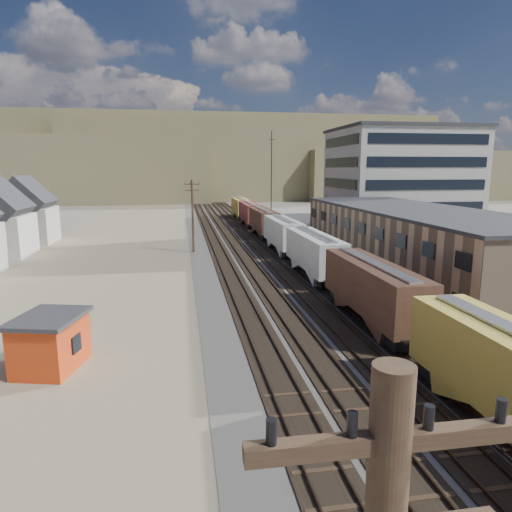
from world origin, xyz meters
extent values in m
plane|color=#6B6356|center=(0.00, 0.00, 0.00)|extent=(300.00, 300.00, 0.00)
cube|color=#4C4742|center=(0.00, 50.00, 0.03)|extent=(18.00, 200.00, 0.06)
cube|color=#826D59|center=(-20.00, 40.00, 0.01)|extent=(24.00, 180.00, 0.03)
cube|color=#232326|center=(22.00, 35.00, 0.02)|extent=(26.00, 120.00, 0.04)
cube|color=black|center=(-5.00, 50.00, 0.10)|extent=(2.60, 200.00, 0.08)
cube|color=#38281E|center=(-5.72, 50.00, 0.22)|extent=(0.08, 200.00, 0.16)
cube|color=#38281E|center=(-4.28, 50.00, 0.22)|extent=(0.08, 200.00, 0.16)
cube|color=black|center=(-2.00, 50.00, 0.10)|extent=(2.60, 200.00, 0.08)
cube|color=#38281E|center=(-2.72, 50.00, 0.22)|extent=(0.08, 200.00, 0.16)
cube|color=#38281E|center=(-1.28, 50.00, 0.22)|extent=(0.08, 200.00, 0.16)
cube|color=black|center=(1.00, 50.00, 0.10)|extent=(2.60, 200.00, 0.08)
cube|color=#38281E|center=(0.28, 50.00, 0.22)|extent=(0.08, 200.00, 0.16)
cube|color=#38281E|center=(1.72, 50.00, 0.22)|extent=(0.08, 200.00, 0.16)
cube|color=black|center=(3.80, 50.00, 0.10)|extent=(2.60, 200.00, 0.08)
cube|color=#38281E|center=(3.08, 50.00, 0.22)|extent=(0.08, 200.00, 0.16)
cube|color=#38281E|center=(4.52, 50.00, 0.22)|extent=(0.08, 200.00, 0.16)
cube|color=black|center=(3.80, -0.22, 0.75)|extent=(2.20, 2.20, 0.90)
cube|color=black|center=(3.80, 4.83, 0.75)|extent=(2.20, 2.20, 0.90)
cube|color=black|center=(3.80, 14.98, 0.75)|extent=(2.20, 2.20, 0.90)
cube|color=#472A1E|center=(3.80, 9.90, 2.90)|extent=(3.00, 13.34, 3.40)
cube|color=#B7B7B2|center=(3.80, 9.90, 4.68)|extent=(0.90, 12.33, 0.16)
cube|color=black|center=(3.80, 20.03, 0.75)|extent=(2.20, 2.20, 0.90)
cube|color=black|center=(3.80, 30.18, 0.75)|extent=(2.20, 2.20, 0.90)
cube|color=beige|center=(3.80, 25.10, 2.90)|extent=(3.00, 13.34, 3.40)
cube|color=#B7B7B2|center=(3.80, 25.10, 4.68)|extent=(0.90, 12.33, 0.16)
cube|color=black|center=(3.80, 35.23, 0.75)|extent=(2.20, 2.20, 0.90)
cube|color=black|center=(3.80, 45.38, 0.75)|extent=(2.20, 2.20, 0.90)
cube|color=beige|center=(3.80, 40.30, 2.90)|extent=(3.00, 13.34, 3.40)
cube|color=#B7B7B2|center=(3.80, 40.30, 4.68)|extent=(0.90, 12.33, 0.16)
cube|color=black|center=(3.80, 50.43, 0.75)|extent=(2.20, 2.20, 0.90)
cube|color=black|center=(3.80, 60.58, 0.75)|extent=(2.20, 2.20, 0.90)
cube|color=#472A1E|center=(3.80, 55.50, 2.90)|extent=(3.00, 13.34, 3.40)
cube|color=#B7B7B2|center=(3.80, 55.50, 4.68)|extent=(0.90, 12.33, 0.16)
cube|color=black|center=(3.80, 65.63, 0.75)|extent=(2.20, 2.20, 0.90)
cube|color=black|center=(3.80, 75.78, 0.75)|extent=(2.20, 2.20, 0.90)
cube|color=maroon|center=(3.80, 70.70, 2.90)|extent=(3.00, 13.34, 3.40)
cube|color=#B7B7B2|center=(3.80, 70.70, 4.68)|extent=(0.90, 12.32, 0.16)
cube|color=black|center=(3.80, 80.83, 0.75)|extent=(2.20, 2.20, 0.90)
cube|color=black|center=(3.80, 90.98, 0.75)|extent=(2.20, 2.20, 0.90)
cube|color=gold|center=(3.80, 85.90, 2.90)|extent=(3.00, 13.34, 3.40)
cube|color=#B7B7B2|center=(3.80, 85.90, 4.68)|extent=(0.90, 12.32, 0.16)
cube|color=tan|center=(15.00, 25.00, 3.50)|extent=(12.00, 40.00, 7.00)
cube|color=#2D2D30|center=(15.00, 25.00, 7.10)|extent=(12.40, 40.40, 0.30)
cube|color=black|center=(8.95, 25.00, 2.20)|extent=(0.12, 36.00, 1.20)
cube|color=black|center=(8.95, 25.00, 5.20)|extent=(0.12, 36.00, 1.20)
cube|color=#9E998E|center=(28.00, 55.00, 9.00)|extent=(22.00, 18.00, 18.00)
cube|color=#2D2D30|center=(28.00, 55.00, 18.20)|extent=(22.60, 18.60, 0.50)
cube|color=black|center=(16.95, 55.00, 9.00)|extent=(0.12, 16.00, 16.00)
cube|color=black|center=(28.00, 45.95, 9.00)|extent=(20.00, 0.12, 16.00)
cube|color=#382619|center=(-8.50, -18.00, 9.40)|extent=(2.20, 0.14, 0.14)
cylinder|color=black|center=(-7.90, -18.00, 9.55)|extent=(0.08, 0.08, 0.22)
cylinder|color=#382619|center=(-8.50, 42.00, 5.00)|extent=(0.32, 0.32, 10.00)
cube|color=#382619|center=(-8.50, 42.00, 9.40)|extent=(2.20, 0.14, 0.14)
cube|color=#382619|center=(-8.50, 42.00, 8.60)|extent=(1.90, 0.14, 0.14)
cylinder|color=black|center=(-7.90, 42.00, 9.55)|extent=(0.08, 0.08, 0.22)
cylinder|color=black|center=(6.00, 60.00, 9.00)|extent=(0.16, 0.16, 18.00)
cube|color=black|center=(6.00, 60.00, 16.50)|extent=(1.20, 0.08, 0.08)
cube|color=#9E998E|center=(-34.00, 55.00, 2.75)|extent=(8.00, 8.00, 5.50)
cube|color=#2D2D30|center=(-34.00, 55.00, 6.40)|extent=(8.15, 8.16, 8.15)
cube|color=brown|center=(-60.00, 150.00, 11.00)|extent=(120.00, 40.00, 22.00)
cube|color=brown|center=(20.00, 160.00, 14.00)|extent=(140.00, 45.00, 28.00)
cube|color=brown|center=(90.00, 150.00, 9.00)|extent=(110.00, 38.00, 18.00)
cube|color=brown|center=(-10.00, 180.00, 16.00)|extent=(200.00, 60.00, 32.00)
cube|color=red|center=(-17.65, 5.48, 1.49)|extent=(3.84, 4.57, 2.99)
cube|color=#2D2D30|center=(-17.65, 5.48, 3.08)|extent=(4.32, 5.06, 0.25)
cube|color=black|center=(-16.15, 5.12, 1.59)|extent=(0.33, 0.99, 1.00)
imported|color=navy|center=(27.93, 40.57, 0.77)|extent=(4.96, 6.11, 1.55)
imported|color=white|center=(27.44, 55.46, 0.79)|extent=(3.34, 5.01, 1.59)
camera|label=1|loc=(-9.98, -20.87, 11.39)|focal=32.00mm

